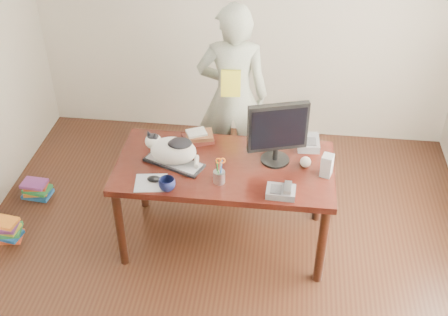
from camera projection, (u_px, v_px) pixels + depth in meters
room at (213, 144)px, 3.28m from camera, size 4.50×4.50×4.50m
desk at (226, 174)px, 4.26m from camera, size 1.60×0.80×0.75m
keyboard at (174, 162)px, 4.12m from camera, size 0.48×0.32×0.03m
cat at (172, 149)px, 4.06m from camera, size 0.43×0.32×0.25m
monitor at (278, 131)px, 3.98m from camera, size 0.43×0.27×0.49m
pen_cup at (219, 175)px, 3.92m from camera, size 0.10×0.10×0.21m
mousepad at (151, 183)px, 3.94m from camera, size 0.25×0.23×0.01m
mouse at (154, 179)px, 3.94m from camera, size 0.11×0.08×0.04m
coffee_mug at (167, 184)px, 3.86m from camera, size 0.16×0.16×0.09m
phone at (281, 191)px, 3.82m from camera, size 0.20×0.17×0.09m
speaker at (327, 165)px, 3.97m from camera, size 0.10×0.10×0.17m
baseball at (306, 162)px, 4.08m from camera, size 0.08×0.08×0.08m
book_stack at (198, 137)px, 4.35m from camera, size 0.27×0.24×0.09m
calculator at (308, 143)px, 4.30m from camera, size 0.17×0.23×0.07m
person at (233, 97)px, 4.77m from camera, size 0.64×0.45×1.66m
held_book at (231, 83)px, 4.50m from camera, size 0.16×0.11×0.22m
book_pile_a at (6, 230)px, 4.51m from camera, size 0.27×0.22×0.18m
book_pile_b at (37, 189)px, 4.96m from camera, size 0.26×0.20×0.15m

